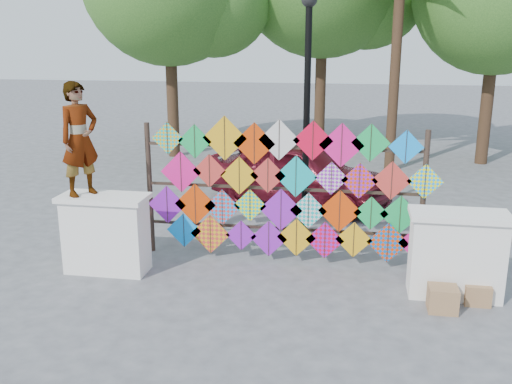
% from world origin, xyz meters
% --- Properties ---
extents(ground, '(80.00, 80.00, 0.00)m').
position_xyz_m(ground, '(0.00, 0.00, 0.00)').
color(ground, gray).
rests_on(ground, ground).
extents(parapet_left, '(1.40, 0.65, 1.28)m').
position_xyz_m(parapet_left, '(-2.70, -0.20, 0.65)').
color(parapet_left, white).
rests_on(parapet_left, ground).
extents(parapet_right, '(1.40, 0.65, 1.28)m').
position_xyz_m(parapet_right, '(2.70, -0.20, 0.65)').
color(parapet_right, white).
rests_on(parapet_right, ground).
extents(kite_rack, '(4.93, 0.24, 2.46)m').
position_xyz_m(kite_rack, '(0.06, 0.72, 1.22)').
color(kite_rack, '#32241B').
rests_on(kite_rack, ground).
extents(vendor_woman, '(0.70, 0.77, 1.77)m').
position_xyz_m(vendor_woman, '(-3.02, -0.20, 2.17)').
color(vendor_woman, '#99999E').
rests_on(vendor_woman, parapet_left).
extents(sedan, '(4.55, 3.03, 1.44)m').
position_xyz_m(sedan, '(-0.01, 4.27, 0.72)').
color(sedan, '#580F1B').
rests_on(sedan, ground).
extents(lamppost, '(0.28, 0.28, 4.46)m').
position_xyz_m(lamppost, '(0.30, 2.00, 2.69)').
color(lamppost, black).
rests_on(lamppost, ground).
extents(cardboard_box_near, '(0.40, 0.35, 0.35)m').
position_xyz_m(cardboard_box_near, '(2.47, -0.74, 0.18)').
color(cardboard_box_near, tan).
rests_on(cardboard_box_near, ground).
extents(cardboard_box_far, '(0.36, 0.33, 0.30)m').
position_xyz_m(cardboard_box_far, '(2.99, -0.42, 0.15)').
color(cardboard_box_far, tan).
rests_on(cardboard_box_far, ground).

